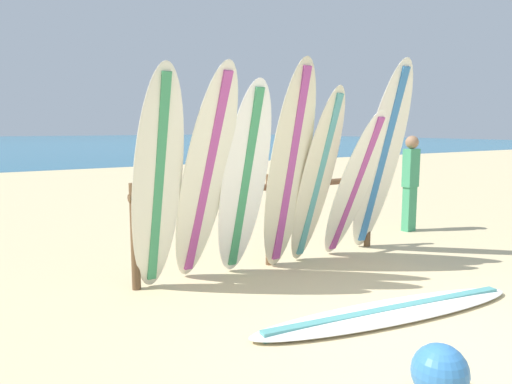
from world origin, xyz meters
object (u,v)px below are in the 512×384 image
(surfboard_leaning_center_left, at_px, (244,182))
(beach_ball, at_px, (440,372))
(surfboard_leaning_center_right, at_px, (317,178))
(surfboard_leaning_far_right, at_px, (381,160))
(surfboard_leaning_left, at_px, (205,178))
(surfboard_leaning_far_left, at_px, (158,182))
(beachgoer_standing, at_px, (410,179))
(surfboard_lying_on_sand, at_px, (391,312))
(surfboard_leaning_center, at_px, (289,168))
(surfboard_leaning_right, at_px, (354,186))
(surfboard_rack, at_px, (270,205))

(surfboard_leaning_center_left, xyz_separation_m, beach_ball, (-0.23, -2.66, -0.90))
(surfboard_leaning_center_right, relative_size, surfboard_leaning_far_right, 0.86)
(surfboard_leaning_left, height_order, surfboard_leaning_far_right, surfboard_leaning_far_right)
(surfboard_leaning_far_left, xyz_separation_m, surfboard_leaning_center_left, (0.96, -0.04, -0.05))
(surfboard_leaning_center_right, height_order, beachgoer_standing, surfboard_leaning_center_right)
(surfboard_lying_on_sand, distance_m, beachgoer_standing, 3.83)
(surfboard_leaning_far_left, xyz_separation_m, surfboard_leaning_center, (1.54, -0.07, 0.08))
(surfboard_leaning_center_right, relative_size, surfboard_lying_on_sand, 0.76)
(surfboard_leaning_right, bearing_deg, surfboard_leaning_far_right, 4.94)
(surfboard_lying_on_sand, height_order, beachgoer_standing, beachgoer_standing)
(surfboard_rack, bearing_deg, surfboard_leaning_center_left, -150.07)
(surfboard_leaning_center_right, bearing_deg, beach_ball, -115.05)
(surfboard_rack, distance_m, beachgoer_standing, 3.00)
(surfboard_leaning_right, xyz_separation_m, beachgoer_standing, (2.00, 0.78, -0.09))
(surfboard_leaning_center, relative_size, surfboard_lying_on_sand, 0.86)
(surfboard_leaning_far_left, xyz_separation_m, surfboard_leaning_left, (0.50, -0.03, 0.02))
(surfboard_leaning_left, relative_size, surfboard_leaning_center_left, 1.06)
(surfboard_leaning_far_right, bearing_deg, surfboard_lying_on_sand, -133.89)
(surfboard_leaning_right, bearing_deg, surfboard_leaning_left, 177.11)
(surfboard_lying_on_sand, bearing_deg, surfboard_leaning_center, 89.24)
(surfboard_leaning_far_right, bearing_deg, beachgoer_standing, 26.26)
(surfboard_leaning_center, relative_size, beachgoer_standing, 1.58)
(surfboard_leaning_left, distance_m, surfboard_leaning_far_right, 2.50)
(surfboard_rack, xyz_separation_m, surfboard_leaning_far_left, (-1.51, -0.28, 0.40))
(surfboard_rack, distance_m, beach_ball, 3.13)
(surfboard_rack, xyz_separation_m, beachgoer_standing, (2.97, 0.36, 0.11))
(surfboard_leaning_center_left, relative_size, surfboard_lying_on_sand, 0.77)
(surfboard_lying_on_sand, bearing_deg, surfboard_leaning_center_right, 73.99)
(surfboard_leaning_center_left, bearing_deg, surfboard_leaning_far_left, 177.85)
(beach_ball, bearing_deg, beachgoer_standing, 41.69)
(surfboard_leaning_far_left, distance_m, beach_ball, 2.95)
(surfboard_leaning_center_left, height_order, beachgoer_standing, surfboard_leaning_center_left)
(surfboard_leaning_center_left, height_order, surfboard_leaning_center_right, surfboard_leaning_center_left)
(surfboard_leaning_center_left, bearing_deg, surfboard_leaning_far_right, -1.41)
(surfboard_leaning_center, relative_size, surfboard_leaning_far_right, 0.97)
(surfboard_leaning_center_right, xyz_separation_m, beach_ball, (-1.24, -2.65, -0.89))
(surfboard_rack, bearing_deg, surfboard_leaning_center_right, -36.01)
(surfboard_leaning_right, distance_m, surfboard_lying_on_sand, 2.00)
(surfboard_leaning_left, height_order, surfboard_leaning_center_left, surfboard_leaning_left)
(surfboard_leaning_left, bearing_deg, beach_ball, -85.02)
(surfboard_leaning_left, height_order, beach_ball, surfboard_leaning_left)
(surfboard_leaning_far_left, distance_m, beachgoer_standing, 4.54)
(surfboard_leaning_far_right, bearing_deg, surfboard_leaning_center_right, 177.82)
(surfboard_rack, relative_size, surfboard_leaning_far_left, 1.52)
(surfboard_leaning_center, distance_m, surfboard_leaning_right, 0.99)
(surfboard_leaning_center_left, distance_m, surfboard_lying_on_sand, 1.98)
(beach_ball, bearing_deg, surfboard_rack, 75.28)
(surfboard_leaning_right, distance_m, beach_ball, 3.20)
(surfboard_leaning_far_left, xyz_separation_m, surfboard_leaning_far_right, (3.00, -0.09, 0.11))
(surfboard_leaning_far_left, height_order, beachgoer_standing, surfboard_leaning_far_left)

